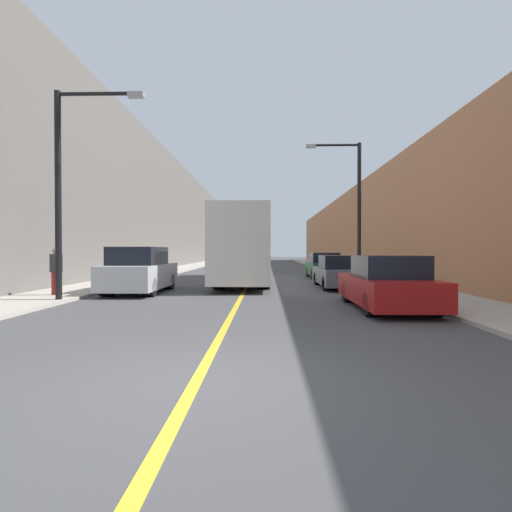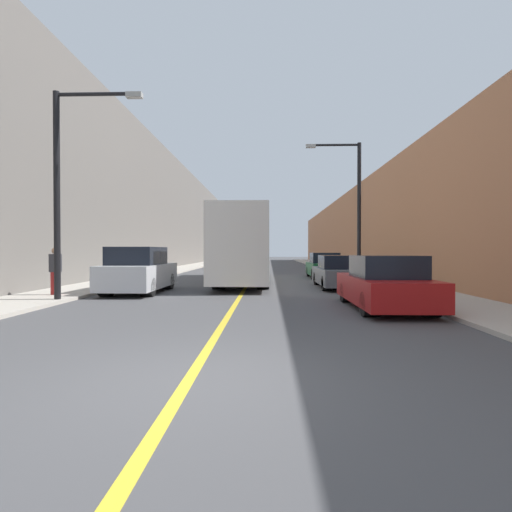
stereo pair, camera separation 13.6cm
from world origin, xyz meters
name	(u,v)px [view 1 (the left image)]	position (x,y,z in m)	size (l,w,h in m)	color
ground_plane	(195,383)	(0.00, 0.00, 0.00)	(200.00, 200.00, 0.00)	#474749
sidewalk_left	(180,269)	(-6.72, 30.00, 0.05)	(2.64, 72.00, 0.11)	#B2AA9E
sidewalk_right	(333,269)	(6.72, 30.00, 0.05)	(2.64, 72.00, 0.11)	#B2AA9E
building_row_left	(142,208)	(-10.04, 30.00, 5.38)	(4.00, 72.00, 10.77)	#66605B
building_row_right	(371,230)	(10.04, 30.00, 3.44)	(4.00, 72.00, 6.89)	#B2724C
road_center_line	(256,269)	(0.00, 30.00, 0.00)	(0.16, 72.00, 0.01)	gold
bus	(246,246)	(-0.17, 15.99, 1.88)	(2.44, 12.40, 3.52)	silver
parked_suv_left	(140,271)	(-4.07, 10.58, 0.84)	(1.95, 4.51, 1.80)	silver
car_right_near	(387,285)	(4.31, 6.44, 0.69)	(1.90, 4.53, 1.52)	maroon
car_right_mid	(339,273)	(4.12, 12.90, 0.66)	(1.79, 4.70, 1.44)	#51565B
car_right_far	(324,267)	(4.38, 19.27, 0.69)	(1.79, 4.45, 1.53)	#145128
street_lamp_left	(67,178)	(-5.41, 7.55, 3.95)	(2.85, 0.24, 6.59)	black
street_lamp_right	(354,201)	(5.43, 15.84, 4.22)	(2.85, 0.24, 7.11)	black
pedestrian	(56,270)	(-6.47, 8.83, 0.97)	(0.37, 0.23, 1.66)	maroon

